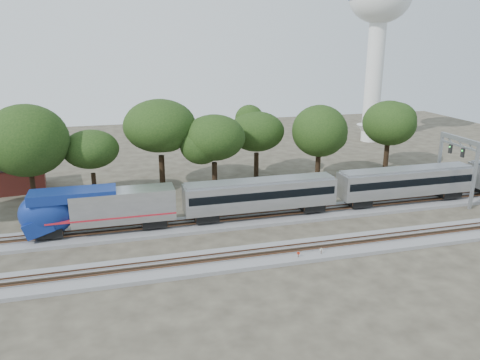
% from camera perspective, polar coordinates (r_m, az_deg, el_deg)
% --- Properties ---
extents(ground, '(160.00, 160.00, 0.00)m').
position_cam_1_polar(ground, '(51.97, 1.09, -7.57)').
color(ground, '#383328').
rests_on(ground, ground).
extents(track_far, '(160.00, 5.00, 0.73)m').
position_cam_1_polar(track_far, '(57.21, -0.59, -4.99)').
color(track_far, slate).
rests_on(track_far, ground).
extents(track_near, '(160.00, 5.00, 0.73)m').
position_cam_1_polar(track_near, '(48.42, 2.43, -9.23)').
color(track_near, slate).
rests_on(track_near, ground).
extents(train, '(117.56, 3.36, 4.96)m').
position_cam_1_polar(train, '(71.93, 26.32, 0.50)').
color(train, silver).
rests_on(train, ground).
extents(switch_stand_red, '(0.31, 0.13, 1.00)m').
position_cam_1_polar(switch_stand_red, '(47.94, 7.12, -9.06)').
color(switch_stand_red, '#512D19').
rests_on(switch_stand_red, ground).
extents(switch_stand_white, '(0.33, 0.07, 1.02)m').
position_cam_1_polar(switch_stand_white, '(49.00, 9.87, -8.57)').
color(switch_stand_white, '#512D19').
rests_on(switch_stand_white, ground).
extents(switch_lever, '(0.58, 0.48, 0.30)m').
position_cam_1_polar(switch_lever, '(48.96, 8.70, -9.19)').
color(switch_lever, '#512D19').
rests_on(switch_lever, ground).
extents(water_tower, '(12.65, 12.65, 35.02)m').
position_cam_1_polar(water_tower, '(104.81, 16.57, 18.62)').
color(water_tower, silver).
rests_on(water_tower, ground).
extents(signal_gantry, '(0.62, 7.37, 8.97)m').
position_cam_1_polar(signal_gantry, '(69.49, 25.01, 2.83)').
color(signal_gantry, gray).
rests_on(signal_gantry, ground).
extents(brick_building, '(9.97, 7.57, 4.46)m').
position_cam_1_polar(brick_building, '(76.40, -26.13, 0.50)').
color(brick_building, maroon).
rests_on(brick_building, ground).
extents(tree_1, '(9.39, 9.39, 13.23)m').
position_cam_1_polar(tree_1, '(64.58, -24.55, 4.37)').
color(tree_1, black).
rests_on(tree_1, ground).
extents(tree_2, '(7.40, 7.40, 10.43)m').
position_cam_1_polar(tree_2, '(65.95, -17.72, 3.58)').
color(tree_2, black).
rests_on(tree_2, ground).
extents(tree_3, '(9.68, 9.68, 13.65)m').
position_cam_1_polar(tree_3, '(68.45, -9.75, 6.53)').
color(tree_3, black).
rests_on(tree_3, ground).
extents(tree_4, '(8.08, 8.08, 11.39)m').
position_cam_1_polar(tree_4, '(67.07, -3.18, 5.16)').
color(tree_4, black).
rests_on(tree_4, ground).
extents(tree_5, '(7.62, 7.62, 10.74)m').
position_cam_1_polar(tree_5, '(73.94, 2.04, 5.91)').
color(tree_5, black).
rests_on(tree_5, ground).
extents(tree_6, '(8.01, 8.01, 11.29)m').
position_cam_1_polar(tree_6, '(73.34, 9.67, 5.90)').
color(tree_6, black).
rests_on(tree_6, ground).
extents(tree_7, '(7.98, 7.98, 11.25)m').
position_cam_1_polar(tree_7, '(83.36, 17.73, 6.62)').
color(tree_7, black).
rests_on(tree_7, ground).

